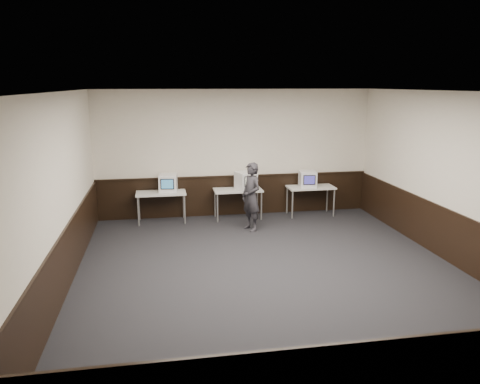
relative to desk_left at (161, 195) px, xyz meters
name	(u,v)px	position (x,y,z in m)	size (l,w,h in m)	color
floor	(271,273)	(1.90, -3.60, -0.68)	(8.00, 8.00, 0.00)	black
ceiling	(274,92)	(1.90, -3.60, 2.52)	(8.00, 8.00, 0.00)	white
back_wall	(235,153)	(1.90, 0.40, 0.92)	(7.00, 7.00, 0.00)	beige
front_wall	(379,281)	(1.90, -7.60, 0.92)	(7.00, 7.00, 0.00)	beige
left_wall	(59,195)	(-1.60, -3.60, 0.92)	(8.00, 8.00, 0.00)	beige
right_wall	(457,180)	(5.40, -3.60, 0.92)	(8.00, 8.00, 0.00)	beige
wainscot_back	(235,196)	(1.90, 0.38, -0.18)	(6.98, 0.04, 1.00)	black
wainscot_left	(66,259)	(-1.58, -3.60, -0.18)	(0.04, 7.98, 1.00)	black
wainscot_right	(450,236)	(5.38, -3.60, -0.18)	(0.04, 7.98, 1.00)	black
wainscot_rail	(236,176)	(1.90, 0.36, 0.34)	(6.98, 0.06, 0.04)	black
desk_left	(161,195)	(0.00, 0.00, 0.00)	(1.20, 0.60, 0.75)	silver
desk_center	(238,192)	(1.90, 0.00, 0.00)	(1.20, 0.60, 0.75)	silver
desk_right	(311,189)	(3.80, 0.00, 0.00)	(1.20, 0.60, 0.75)	silver
emac_left	(168,183)	(0.18, 0.04, 0.29)	(0.48, 0.50, 0.43)	white
emac_center	(246,180)	(2.10, -0.02, 0.29)	(0.57, 0.58, 0.44)	white
emac_right	(308,179)	(3.70, -0.03, 0.28)	(0.46, 0.48, 0.41)	white
person	(251,197)	(2.04, -1.00, 0.11)	(0.58, 0.38, 1.58)	#29272D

